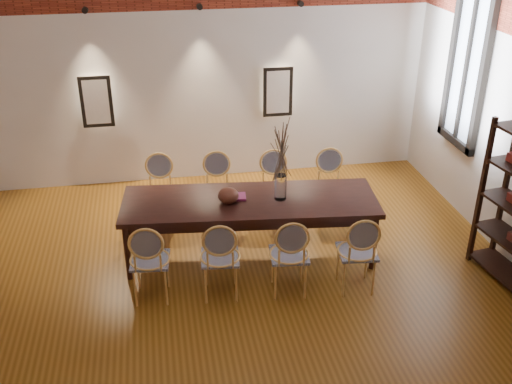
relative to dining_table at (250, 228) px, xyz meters
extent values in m
cube|color=brown|center=(-0.50, -1.16, -0.39)|extent=(7.00, 7.00, 0.02)
cube|color=silver|center=(-0.50, 2.39, 1.62)|extent=(7.00, 0.10, 4.00)
cube|color=maroon|center=(-0.50, -4.64, 2.88)|extent=(7.00, 0.02, 1.50)
cube|color=#FFEAC6|center=(-1.80, 2.29, 0.93)|extent=(0.36, 0.06, 0.66)
cube|color=#FFEAC6|center=(0.80, 2.29, 0.93)|extent=(0.36, 0.06, 0.66)
cylinder|color=black|center=(-1.80, 2.26, 2.17)|extent=(0.08, 0.10, 0.08)
cylinder|color=black|center=(-0.30, 2.26, 2.17)|extent=(0.08, 0.10, 0.08)
cylinder|color=black|center=(1.10, 2.26, 2.17)|extent=(0.08, 0.10, 0.08)
cube|color=silver|center=(2.96, 0.84, 1.77)|extent=(0.02, 0.78, 2.38)
cube|color=black|center=(2.94, 0.84, 1.77)|extent=(0.08, 0.90, 2.50)
cube|color=black|center=(2.94, 0.84, 1.77)|extent=(0.06, 0.06, 2.40)
cube|color=black|center=(0.00, 0.00, 0.00)|extent=(3.04, 1.25, 0.75)
cylinder|color=silver|center=(0.35, -0.04, 0.53)|extent=(0.14, 0.14, 0.30)
ellipsoid|color=#58291C|center=(-0.25, -0.02, 0.46)|extent=(0.24, 0.24, 0.18)
cube|color=#84275D|center=(-0.17, 0.07, 0.39)|extent=(0.28, 0.21, 0.03)
camera|label=1|loc=(-1.01, -6.06, 3.59)|focal=42.00mm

